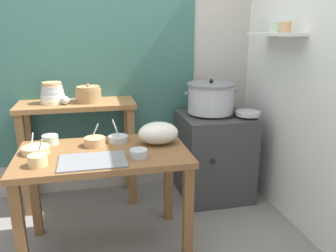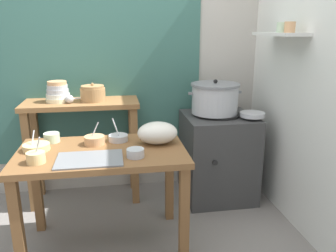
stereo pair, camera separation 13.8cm
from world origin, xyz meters
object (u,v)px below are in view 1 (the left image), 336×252
at_px(bowl_stack_enamel, 53,94).
at_px(prep_bowl_4, 36,149).
at_px(plastic_bag, 158,133).
at_px(prep_bowl_5, 50,139).
at_px(prep_bowl_0, 38,160).
at_px(back_shelf_table, 78,128).
at_px(wide_pan, 248,113).
at_px(prep_table, 104,167).
at_px(steamer_pot, 211,98).
at_px(prep_bowl_3, 118,138).
at_px(serving_tray, 93,161).
at_px(prep_bowl_1, 95,141).
at_px(ladle, 66,100).
at_px(prep_bowl_2, 139,153).
at_px(stove_block, 214,155).
at_px(clay_pot, 88,94).

height_order(bowl_stack_enamel, prep_bowl_4, bowl_stack_enamel).
relative_size(plastic_bag, prep_bowl_5, 2.55).
distance_m(prep_bowl_0, prep_bowl_5, 0.39).
relative_size(back_shelf_table, wide_pan, 4.64).
distance_m(prep_table, plastic_bag, 0.43).
bearing_deg(plastic_bag, steamer_pot, 44.07).
bearing_deg(prep_bowl_3, serving_tray, -117.86).
relative_size(prep_table, bowl_stack_enamel, 5.41).
xyz_separation_m(bowl_stack_enamel, prep_bowl_1, (0.31, -0.63, -0.23)).
bearing_deg(prep_bowl_3, ladle, 125.92).
height_order(serving_tray, prep_bowl_2, prep_bowl_2).
relative_size(stove_block, prep_bowl_5, 7.14).
distance_m(stove_block, prep_bowl_2, 1.16).
distance_m(stove_block, plastic_bag, 0.92).
bearing_deg(plastic_bag, prep_bowl_0, -162.78).
xyz_separation_m(steamer_pot, plastic_bag, (-0.58, -0.56, -0.11)).
height_order(serving_tray, prep_bowl_1, prep_bowl_1).
distance_m(prep_bowl_0, prep_bowl_1, 0.44).
height_order(steamer_pot, prep_bowl_5, steamer_pot).
relative_size(back_shelf_table, prep_bowl_0, 5.82).
height_order(serving_tray, wide_pan, wide_pan).
relative_size(steamer_pot, prep_bowl_2, 4.25).
height_order(prep_bowl_0, prep_bowl_1, prep_bowl_0).
bearing_deg(prep_bowl_5, prep_table, -32.67).
bearing_deg(stove_block, steamer_pot, 153.38).
bearing_deg(ladle, back_shelf_table, 37.85).
distance_m(steamer_pot, wide_pan, 0.35).
distance_m(prep_table, prep_bowl_4, 0.45).
bearing_deg(prep_bowl_1, back_shelf_table, 101.82).
distance_m(ladle, prep_bowl_1, 0.62).
bearing_deg(prep_table, back_shelf_table, 103.60).
distance_m(stove_block, ladle, 1.37).
relative_size(serving_tray, prep_bowl_0, 2.43).
height_order(serving_tray, prep_bowl_4, prep_bowl_4).
bearing_deg(bowl_stack_enamel, prep_table, -64.37).
bearing_deg(back_shelf_table, prep_bowl_3, -62.72).
bearing_deg(prep_table, plastic_bag, 10.66).
xyz_separation_m(steamer_pot, clay_pot, (-1.04, 0.11, 0.05)).
distance_m(bowl_stack_enamel, prep_bowl_4, 0.73).
bearing_deg(back_shelf_table, prep_bowl_2, -66.72).
bearing_deg(steamer_pot, prep_bowl_5, -162.73).
bearing_deg(plastic_bag, bowl_stack_enamel, 137.37).
distance_m(ladle, prep_bowl_4, 0.67).
xyz_separation_m(ladle, prep_bowl_1, (0.20, -0.56, -0.18)).
relative_size(steamer_pot, clay_pot, 2.26).
distance_m(bowl_stack_enamel, serving_tray, 1.00).
relative_size(wide_pan, prep_bowl_3, 1.24).
relative_size(plastic_bag, prep_bowl_2, 2.52).
bearing_deg(plastic_bag, prep_bowl_3, 159.05).
bearing_deg(prep_bowl_4, ladle, 74.76).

